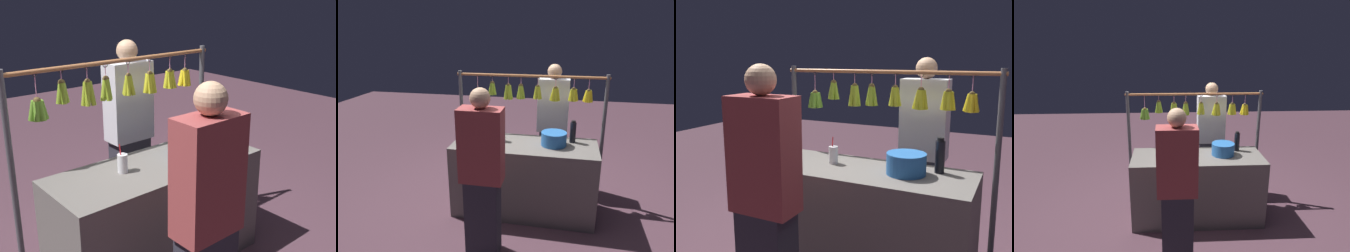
% 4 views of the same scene
% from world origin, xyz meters
% --- Properties ---
extents(ground_plane, '(12.00, 12.00, 0.00)m').
position_xyz_m(ground_plane, '(0.00, 0.00, 0.00)').
color(ground_plane, '#50333F').
extents(market_counter, '(1.61, 0.62, 0.85)m').
position_xyz_m(market_counter, '(0.00, 0.00, 0.42)').
color(market_counter, '#66605B').
rests_on(market_counter, ground).
extents(display_rack, '(1.82, 0.14, 1.58)m').
position_xyz_m(display_rack, '(0.00, -0.45, 1.18)').
color(display_rack, '#4C4C51').
rests_on(display_rack, ground).
extents(water_bottle, '(0.07, 0.07, 0.25)m').
position_xyz_m(water_bottle, '(-0.52, -0.16, 0.97)').
color(water_bottle, black).
rests_on(water_bottle, market_counter).
extents(blue_bucket, '(0.28, 0.28, 0.15)m').
position_xyz_m(blue_bucket, '(-0.32, -0.02, 0.92)').
color(blue_bucket, '#2764B0').
rests_on(blue_bucket, market_counter).
extents(drink_cup, '(0.07, 0.07, 0.21)m').
position_xyz_m(drink_cup, '(0.27, -0.04, 0.91)').
color(drink_cup, silver).
rests_on(drink_cup, market_counter).
extents(vendor_person, '(0.39, 0.21, 1.66)m').
position_xyz_m(vendor_person, '(-0.27, -0.71, 0.82)').
color(vendor_person, '#2D2D38').
rests_on(vendor_person, ground).
extents(customer_person, '(0.39, 0.21, 1.62)m').
position_xyz_m(customer_person, '(0.28, 0.78, 0.80)').
color(customer_person, '#2D2D38').
rests_on(customer_person, ground).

